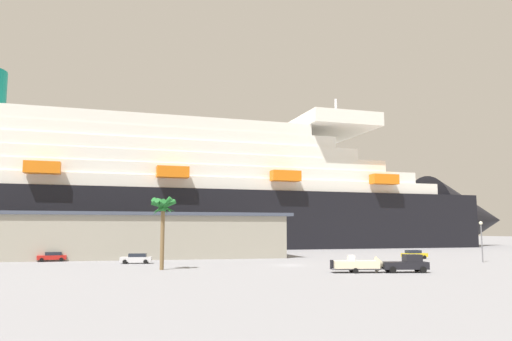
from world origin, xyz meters
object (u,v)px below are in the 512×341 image
(cruise_ship, at_px, (115,195))
(small_boat_on_trailer, at_px, (362,265))
(pickup_truck, at_px, (406,264))
(parked_car_silver_sedan, at_px, (136,258))
(street_lamp, at_px, (481,235))
(palm_tree, at_px, (163,211))
(parked_car_yellow_taxi, at_px, (414,254))
(parked_car_red_hatchback, at_px, (52,256))

(cruise_ship, distance_m, small_boat_on_trailer, 91.28)
(small_boat_on_trailer, bearing_deg, pickup_truck, -13.37)
(parked_car_silver_sedan, bearing_deg, street_lamp, -12.97)
(cruise_ship, height_order, parked_car_silver_sedan, cruise_ship)
(pickup_truck, distance_m, small_boat_on_trailer, 5.60)
(palm_tree, distance_m, street_lamp, 51.80)
(parked_car_silver_sedan, bearing_deg, parked_car_yellow_taxi, -1.29)
(parked_car_red_hatchback, bearing_deg, street_lamp, -17.82)
(street_lamp, bearing_deg, palm_tree, -178.75)
(pickup_truck, height_order, parked_car_silver_sedan, pickup_truck)
(pickup_truck, distance_m, palm_tree, 32.00)
(street_lamp, height_order, parked_car_red_hatchback, street_lamp)
(pickup_truck, xyz_separation_m, palm_tree, (-28.66, 12.55, 6.70))
(small_boat_on_trailer, bearing_deg, palm_tree, 154.13)
(parked_car_silver_sedan, bearing_deg, cruise_ship, 93.26)
(parked_car_silver_sedan, distance_m, parked_car_yellow_taxi, 49.13)
(parked_car_red_hatchback, bearing_deg, pickup_truck, -38.45)
(cruise_ship, distance_m, parked_car_silver_sedan, 62.14)
(cruise_ship, xyz_separation_m, pickup_truck, (34.72, -86.62, -13.86))
(palm_tree, height_order, parked_car_yellow_taxi, palm_tree)
(cruise_ship, height_order, street_lamp, cruise_ship)
(pickup_truck, xyz_separation_m, parked_car_silver_sedan, (-31.28, 26.18, -0.21))
(parked_car_yellow_taxi, bearing_deg, parked_car_silver_sedan, 178.71)
(pickup_truck, relative_size, parked_car_red_hatchback, 1.23)
(cruise_ship, distance_m, parked_car_yellow_taxi, 82.15)
(pickup_truck, bearing_deg, parked_car_yellow_taxi, 54.57)
(cruise_ship, relative_size, parked_car_silver_sedan, 51.18)
(parked_car_red_hatchback, bearing_deg, cruise_ship, 79.09)
(cruise_ship, xyz_separation_m, palm_tree, (6.06, -74.06, -7.15))
(pickup_truck, xyz_separation_m, parked_car_yellow_taxi, (17.84, 25.08, -0.21))
(parked_car_yellow_taxi, bearing_deg, pickup_truck, -125.43)
(cruise_ship, relative_size, street_lamp, 38.80)
(palm_tree, relative_size, parked_car_red_hatchback, 2.02)
(parked_car_silver_sedan, bearing_deg, small_boat_on_trailer, -43.93)
(pickup_truck, relative_size, palm_tree, 0.61)
(parked_car_red_hatchback, bearing_deg, palm_tree, -55.12)
(cruise_ship, bearing_deg, pickup_truck, -68.15)
(small_boat_on_trailer, distance_m, parked_car_yellow_taxi, 33.28)
(small_boat_on_trailer, relative_size, parked_car_silver_sedan, 1.52)
(pickup_truck, distance_m, parked_car_silver_sedan, 40.79)
(parked_car_yellow_taxi, bearing_deg, street_lamp, -65.55)
(small_boat_on_trailer, bearing_deg, parked_car_yellow_taxi, 45.61)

